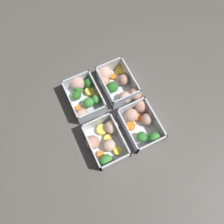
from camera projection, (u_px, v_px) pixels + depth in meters
The scene contains 5 objects.
ground_plane at pixel (112, 114), 0.77m from camera, with size 4.00×4.00×0.00m, color #56514C.
container_near_left at pixel (84, 96), 0.77m from camera, with size 0.17×0.11×0.07m.
container_near_right at pixel (105, 142), 0.71m from camera, with size 0.15×0.14×0.07m.
container_far_left at pixel (118, 84), 0.79m from camera, with size 0.17×0.13×0.07m.
container_far_right at pixel (141, 121), 0.74m from camera, with size 0.17×0.12×0.07m.
Camera 1 is at (0.23, -0.11, 0.73)m, focal length 35.00 mm.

